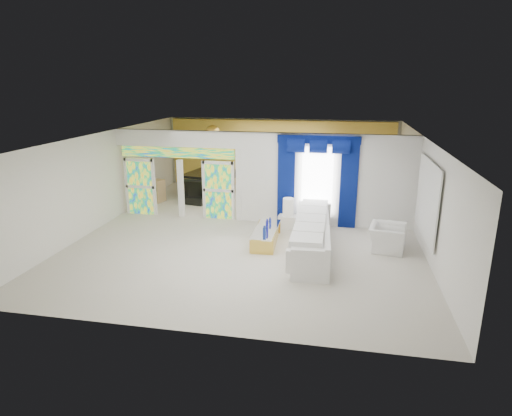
% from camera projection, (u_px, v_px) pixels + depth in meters
% --- Properties ---
extents(floor, '(12.00, 12.00, 0.00)m').
position_uv_depth(floor, '(254.00, 230.00, 13.96)').
color(floor, '#B7AF9E').
rests_on(floor, ground).
extents(dividing_wall, '(5.70, 0.18, 3.00)m').
position_uv_depth(dividing_wall, '(325.00, 180.00, 14.09)').
color(dividing_wall, white).
rests_on(dividing_wall, ground).
extents(dividing_header, '(4.30, 0.18, 0.55)m').
position_uv_depth(dividing_header, '(176.00, 138.00, 14.65)').
color(dividing_header, white).
rests_on(dividing_header, dividing_wall).
extents(stained_panel_left, '(0.95, 0.04, 2.00)m').
position_uv_depth(stained_panel_left, '(140.00, 187.00, 15.40)').
color(stained_panel_left, '#994C3F').
rests_on(stained_panel_left, ground).
extents(stained_panel_right, '(0.95, 0.04, 2.00)m').
position_uv_depth(stained_panel_right, '(219.00, 190.00, 14.88)').
color(stained_panel_right, '#994C3F').
rests_on(stained_panel_right, ground).
extents(stained_transom, '(4.00, 0.05, 0.35)m').
position_uv_depth(stained_transom, '(177.00, 153.00, 14.79)').
color(stained_transom, '#994C3F').
rests_on(stained_transom, dividing_header).
extents(window_pane, '(1.00, 0.02, 2.30)m').
position_uv_depth(window_pane, '(317.00, 182.00, 14.06)').
color(window_pane, white).
rests_on(window_pane, dividing_wall).
extents(blue_drape_left, '(0.55, 0.10, 2.80)m').
position_uv_depth(blue_drape_left, '(286.00, 183.00, 14.22)').
color(blue_drape_left, '#030C45').
rests_on(blue_drape_left, ground).
extents(blue_drape_right, '(0.55, 0.10, 2.80)m').
position_uv_depth(blue_drape_right, '(349.00, 185.00, 13.86)').
color(blue_drape_right, '#030C45').
rests_on(blue_drape_right, ground).
extents(blue_pelmet, '(2.60, 0.12, 0.25)m').
position_uv_depth(blue_pelmet, '(319.00, 140.00, 13.64)').
color(blue_pelmet, '#030C45').
rests_on(blue_pelmet, dividing_wall).
extents(wall_mirror, '(0.04, 2.70, 1.90)m').
position_uv_depth(wall_mirror, '(428.00, 199.00, 11.69)').
color(wall_mirror, white).
rests_on(wall_mirror, ground).
extents(gold_curtains, '(9.70, 0.12, 2.90)m').
position_uv_depth(gold_curtains, '(280.00, 154.00, 19.10)').
color(gold_curtains, gold).
rests_on(gold_curtains, ground).
extents(white_sofa, '(1.15, 4.38, 0.83)m').
position_uv_depth(white_sofa, '(312.00, 236.00, 12.25)').
color(white_sofa, white).
rests_on(white_sofa, ground).
extents(coffee_table, '(0.72, 1.90, 0.42)m').
position_uv_depth(coffee_table, '(266.00, 236.00, 12.83)').
color(coffee_table, gold).
rests_on(coffee_table, ground).
extents(console_table, '(1.25, 0.46, 0.41)m').
position_uv_depth(console_table, '(297.00, 222.00, 14.07)').
color(console_table, white).
rests_on(console_table, ground).
extents(table_lamp, '(0.36, 0.36, 0.58)m').
position_uv_depth(table_lamp, '(288.00, 207.00, 13.98)').
color(table_lamp, white).
rests_on(table_lamp, console_table).
extents(armchair, '(1.13, 1.24, 0.70)m').
position_uv_depth(armchair, '(387.00, 238.00, 12.29)').
color(armchair, white).
rests_on(armchair, ground).
extents(grand_piano, '(1.73, 2.08, 0.93)m').
position_uv_depth(grand_piano, '(206.00, 183.00, 18.23)').
color(grand_piano, black).
rests_on(grand_piano, ground).
extents(piano_bench, '(0.86, 0.47, 0.27)m').
position_uv_depth(piano_bench, '(194.00, 201.00, 16.81)').
color(piano_bench, black).
rests_on(piano_bench, ground).
extents(tv_console, '(0.71, 0.67, 0.87)m').
position_uv_depth(tv_console, '(155.00, 191.00, 17.14)').
color(tv_console, tan).
rests_on(tv_console, ground).
extents(chandelier, '(0.60, 0.60, 0.60)m').
position_uv_depth(chandelier, '(212.00, 133.00, 16.84)').
color(chandelier, gold).
rests_on(chandelier, ceiling).
extents(decanters, '(0.15, 1.14, 0.27)m').
position_uv_depth(decanters, '(266.00, 227.00, 12.65)').
color(decanters, navy).
rests_on(decanters, coffee_table).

